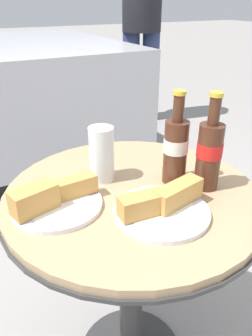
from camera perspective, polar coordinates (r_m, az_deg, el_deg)
The scene contains 7 objects.
bistro_table at distance 0.94m, azimuth 0.98°, elevation -12.23°, with size 0.67×0.67×0.68m.
cola_bottle_left at distance 0.84m, azimuth 14.29°, elevation 2.65°, with size 0.06×0.06×0.25m.
cola_bottle_right at distance 0.86m, azimuth 8.64°, elevation 3.48°, with size 0.06×0.06×0.25m.
drinking_glass at distance 0.87m, azimuth -4.24°, elevation 2.04°, with size 0.07×0.07×0.15m.
lunch_plate_near at distance 0.75m, azimuth 6.28°, elevation -6.56°, with size 0.22×0.22×0.06m.
lunch_plate_far at distance 0.79m, azimuth -12.46°, elevation -5.47°, with size 0.22×0.21×0.07m.
pedestrian at distance 3.31m, azimuth 2.76°, elevation 25.20°, with size 0.36×0.36×1.76m.
Camera 1 is at (-0.36, -0.63, 1.12)m, focal length 35.00 mm.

